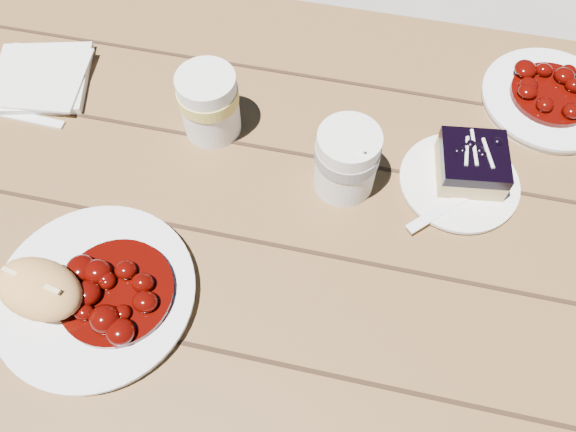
% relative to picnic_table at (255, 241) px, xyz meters
% --- Properties ---
extents(ground, '(60.00, 60.00, 0.00)m').
position_rel_picnic_table_xyz_m(ground, '(0.00, 0.00, -0.59)').
color(ground, gray).
rests_on(ground, ground).
extents(picnic_table, '(2.00, 1.55, 0.75)m').
position_rel_picnic_table_xyz_m(picnic_table, '(0.00, 0.00, 0.00)').
color(picnic_table, brown).
rests_on(picnic_table, ground).
extents(main_plate, '(0.25, 0.25, 0.02)m').
position_rel_picnic_table_xyz_m(main_plate, '(-0.15, -0.20, 0.17)').
color(main_plate, white).
rests_on(main_plate, picnic_table).
extents(goulash_stew, '(0.15, 0.15, 0.04)m').
position_rel_picnic_table_xyz_m(goulash_stew, '(-0.12, -0.20, 0.20)').
color(goulash_stew, '#430502').
rests_on(goulash_stew, main_plate).
extents(bread_roll, '(0.13, 0.10, 0.06)m').
position_rel_picnic_table_xyz_m(bread_roll, '(-0.21, -0.22, 0.21)').
color(bread_roll, '#DD9D55').
rests_on(bread_roll, main_plate).
extents(dessert_plate, '(0.17, 0.17, 0.01)m').
position_rel_picnic_table_xyz_m(dessert_plate, '(0.30, 0.08, 0.17)').
color(dessert_plate, white).
rests_on(dessert_plate, picnic_table).
extents(blueberry_cake, '(0.10, 0.10, 0.05)m').
position_rel_picnic_table_xyz_m(blueberry_cake, '(0.31, 0.09, 0.20)').
color(blueberry_cake, tan).
rests_on(blueberry_cake, dessert_plate).
extents(fork_dessert, '(0.13, 0.13, 0.00)m').
position_rel_picnic_table_xyz_m(fork_dessert, '(0.28, 0.02, 0.17)').
color(fork_dessert, white).
rests_on(fork_dessert, dessert_plate).
extents(coffee_cup, '(0.09, 0.09, 0.11)m').
position_rel_picnic_table_xyz_m(coffee_cup, '(0.13, 0.04, 0.22)').
color(coffee_cup, white).
rests_on(coffee_cup, picnic_table).
extents(napkin_stack, '(0.18, 0.18, 0.01)m').
position_rel_picnic_table_xyz_m(napkin_stack, '(-0.39, 0.14, 0.17)').
color(napkin_stack, white).
rests_on(napkin_stack, picnic_table).
extents(fork_table, '(0.16, 0.03, 0.00)m').
position_rel_picnic_table_xyz_m(fork_table, '(-0.38, 0.06, 0.16)').
color(fork_table, white).
rests_on(fork_table, picnic_table).
extents(second_plate, '(0.21, 0.21, 0.02)m').
position_rel_picnic_table_xyz_m(second_plate, '(0.43, 0.27, 0.17)').
color(second_plate, white).
rests_on(second_plate, picnic_table).
extents(second_stew, '(0.13, 0.13, 0.04)m').
position_rel_picnic_table_xyz_m(second_stew, '(0.43, 0.27, 0.20)').
color(second_stew, '#430502').
rests_on(second_stew, second_plate).
extents(second_cup, '(0.09, 0.09, 0.11)m').
position_rel_picnic_table_xyz_m(second_cup, '(-0.08, 0.10, 0.22)').
color(second_cup, white).
rests_on(second_cup, picnic_table).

